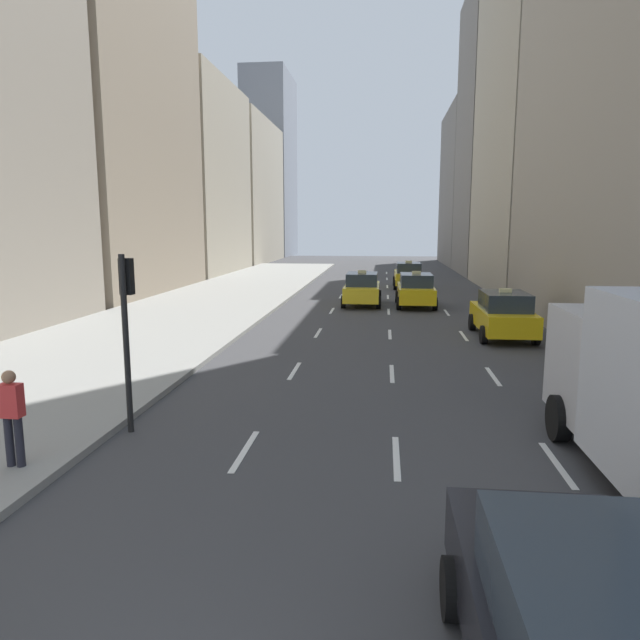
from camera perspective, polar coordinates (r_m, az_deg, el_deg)
sidewalk_left at (r=30.59m, az=-11.43°, el=1.52°), size 8.00×66.00×0.15m
lane_markings at (r=25.19m, az=6.93°, el=-0.17°), size 5.72×56.00×0.01m
building_row_left at (r=45.07m, az=-15.84°, el=18.87°), size 6.00×88.16×28.63m
building_row_right at (r=38.33m, az=22.41°, el=21.12°), size 6.00×69.97×33.00m
taxi_lead at (r=30.11m, az=9.55°, el=3.00°), size 2.02×4.40×1.87m
taxi_second at (r=22.42m, az=17.84°, el=0.54°), size 2.02×4.40×1.87m
taxi_third at (r=39.33m, az=8.82°, el=4.47°), size 2.02×4.40×1.87m
taxi_fourth at (r=30.34m, az=4.23°, el=3.15°), size 2.02×4.40×1.87m
pedestrian_mid_block at (r=10.84m, az=-28.44°, el=-8.22°), size 0.36×0.22×1.65m
traffic_light_pole at (r=11.94m, az=-18.77°, el=0.57°), size 0.24×0.42×3.60m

